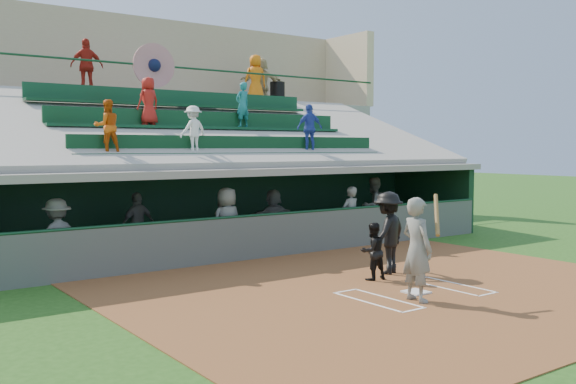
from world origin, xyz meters
TOP-DOWN VIEW (x-y plane):
  - ground at (0.00, 0.00)m, footprint 100.00×100.00m
  - dirt_slab at (0.00, 0.50)m, footprint 11.00×9.00m
  - home_plate at (0.00, 0.00)m, footprint 0.43×0.43m
  - batters_box_chalk at (0.00, 0.00)m, footprint 2.65×1.85m
  - dugout_floor at (0.00, 6.75)m, footprint 16.00×3.50m
  - concourse_slab at (0.00, 13.50)m, footprint 20.00×3.00m
  - grandstand at (-0.01, 10.51)m, footprint 20.40×10.40m
  - batter_at_plate at (-0.49, -0.46)m, footprint 0.88×0.78m
  - catcher at (0.16, 1.39)m, footprint 0.64×0.52m
  - home_umpire at (0.93, 1.71)m, footprint 1.34×1.03m
  - dugout_bench at (0.26, 8.14)m, footprint 15.99×3.55m
  - dugout_player_a at (-5.17, 5.61)m, footprint 1.20×0.84m
  - dugout_player_b at (-2.74, 7.01)m, footprint 1.03×0.61m
  - dugout_player_c at (-1.01, 5.47)m, footprint 0.93×0.66m
  - dugout_player_d at (1.16, 6.54)m, footprint 1.49×0.49m
  - dugout_player_e at (2.92, 5.23)m, footprint 0.65×0.46m
  - dugout_player_f at (4.81, 6.27)m, footprint 0.94×0.75m
  - trash_bin at (6.03, 13.31)m, footprint 0.61×0.61m
  - concourse_staff_a at (-2.04, 12.72)m, footprint 1.10×0.56m
  - concourse_staff_b at (4.44, 12.51)m, footprint 0.99×0.76m
  - concourse_staff_c at (5.18, 13.20)m, footprint 1.75×1.05m

SIDE VIEW (x-z plane):
  - ground at x=0.00m, z-range 0.00..0.00m
  - dirt_slab at x=0.00m, z-range 0.00..0.02m
  - dugout_floor at x=0.00m, z-range 0.00..0.04m
  - batters_box_chalk at x=0.00m, z-range 0.02..0.03m
  - home_plate at x=0.00m, z-range 0.02..0.05m
  - dugout_bench at x=0.26m, z-range 0.04..0.53m
  - catcher at x=0.16m, z-range 0.02..1.24m
  - dugout_player_d at x=1.16m, z-range 0.04..1.64m
  - dugout_player_b at x=-2.74m, z-range 0.04..1.69m
  - dugout_player_e at x=2.92m, z-range 0.04..1.72m
  - dugout_player_a at x=-5.17m, z-range 0.04..1.73m
  - dugout_player_c at x=-1.01m, z-range 0.04..1.82m
  - home_umpire at x=0.93m, z-range 0.02..1.85m
  - dugout_player_f at x=4.81m, z-range 0.04..1.88m
  - batter_at_plate at x=-0.49m, z-range 0.00..1.96m
  - grandstand at x=-0.01m, z-range -1.64..6.16m
  - concourse_slab at x=0.00m, z-range 0.00..4.60m
  - trash_bin at x=6.03m, z-range 4.60..5.51m
  - concourse_staff_c at x=5.18m, z-range 4.60..6.40m
  - concourse_staff_b at x=4.44m, z-range 4.60..6.40m
  - concourse_staff_a at x=-2.04m, z-range 4.60..6.41m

